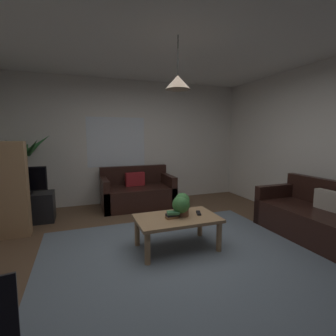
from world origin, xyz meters
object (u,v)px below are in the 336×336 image
object	(u,v)px
coffee_table	(177,222)
remote_on_table_0	(199,213)
couch_under_window	(137,193)
book_on_table_1	(172,215)
bookshelf_corner	(0,190)
couch_right_side	(315,219)
book_on_table_0	(172,217)
pendant_lamp	(178,82)
tv_stand	(26,208)
book_on_table_2	(173,213)
potted_plant_on_table	(182,204)
potted_palm_corner	(28,176)
tv	(23,181)

from	to	relation	value
coffee_table	remote_on_table_0	distance (m)	0.33
couch_under_window	book_on_table_1	distance (m)	2.08
remote_on_table_0	bookshelf_corner	world-z (taller)	bookshelf_corner
couch_right_side	book_on_table_0	size ratio (longest dim) A/B	9.75
pendant_lamp	tv_stand	bearing A→B (deg)	139.26
coffee_table	book_on_table_2	distance (m)	0.16
book_on_table_0	remote_on_table_0	distance (m)	0.40
remote_on_table_0	pendant_lamp	world-z (taller)	pendant_lamp
coffee_table	potted_plant_on_table	bearing A→B (deg)	12.59
couch_under_window	potted_palm_corner	size ratio (longest dim) A/B	0.96
bookshelf_corner	pendant_lamp	world-z (taller)	pendant_lamp
remote_on_table_0	potted_plant_on_table	distance (m)	0.29
coffee_table	tv	size ratio (longest dim) A/B	1.47
remote_on_table_0	tv_stand	size ratio (longest dim) A/B	0.18
couch_under_window	potted_plant_on_table	bearing A→B (deg)	-86.54
tv_stand	potted_palm_corner	world-z (taller)	potted_palm_corner
book_on_table_0	book_on_table_2	xyz separation A→B (m)	(0.02, -0.00, 0.06)
tv_stand	book_on_table_0	bearing A→B (deg)	-42.30
book_on_table_0	potted_palm_corner	xyz separation A→B (m)	(-1.98, 2.24, 0.29)
book_on_table_0	couch_right_side	bearing A→B (deg)	-8.72
couch_under_window	bookshelf_corner	distance (m)	2.39
tv	potted_palm_corner	distance (m)	0.47
couch_right_side	book_on_table_0	bearing A→B (deg)	-98.72
couch_right_side	tv_stand	size ratio (longest dim) A/B	1.73
potted_palm_corner	pendant_lamp	distance (m)	3.33
coffee_table	pendant_lamp	bearing A→B (deg)	-153.43
tv	potted_palm_corner	world-z (taller)	potted_palm_corner
remote_on_table_0	potted_plant_on_table	bearing A→B (deg)	19.39
potted_plant_on_table	pendant_lamp	world-z (taller)	pendant_lamp
book_on_table_0	tv_stand	distance (m)	2.68
remote_on_table_0	book_on_table_2	bearing A→B (deg)	25.56
potted_plant_on_table	tv	world-z (taller)	tv
coffee_table	remote_on_table_0	size ratio (longest dim) A/B	6.67
potted_palm_corner	bookshelf_corner	bearing A→B (deg)	-99.86
coffee_table	tv_stand	size ratio (longest dim) A/B	1.19
book_on_table_1	book_on_table_0	bearing A→B (deg)	-112.23
couch_under_window	book_on_table_2	distance (m)	2.09
book_on_table_2	tv	world-z (taller)	tv
coffee_table	book_on_table_2	bearing A→B (deg)	-158.13
potted_palm_corner	bookshelf_corner	size ratio (longest dim) A/B	1.08
remote_on_table_0	pendant_lamp	size ratio (longest dim) A/B	0.26
coffee_table	book_on_table_2	size ratio (longest dim) A/B	6.97
potted_plant_on_table	bookshelf_corner	size ratio (longest dim) A/B	0.22
potted_palm_corner	book_on_table_2	bearing A→B (deg)	-48.33
pendant_lamp	couch_under_window	bearing A→B (deg)	91.54
tv	pendant_lamp	xyz separation A→B (m)	(2.06, -1.75, 1.39)
couch_under_window	book_on_table_2	xyz separation A→B (m)	(-0.01, -2.08, 0.22)
couch_right_side	coffee_table	size ratio (longest dim) A/B	1.46
pendant_lamp	couch_right_side	bearing A→B (deg)	-9.78
tv_stand	tv	bearing A→B (deg)	-90.00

